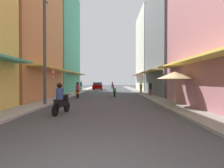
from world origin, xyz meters
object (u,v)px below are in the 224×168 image
pedestrian_far (80,86)px  vendor_umbrella (174,75)px  utility_pole (44,47)px  motorbike_orange (77,91)px  motorbike_maroon (112,86)px  parked_car (97,86)px  motorbike_green (114,92)px  pedestrian_midway (149,89)px  pedestrian_crossing (140,87)px  motorbike_black (60,100)px  street_sign_no_entry (52,80)px

pedestrian_far → vendor_umbrella: bearing=-66.5°
utility_pole → motorbike_orange: bearing=79.5°
motorbike_maroon → motorbike_orange: bearing=-99.8°
vendor_umbrella → parked_car: bearing=105.6°
motorbike_green → utility_pole: bearing=-123.0°
motorbike_maroon → pedestrian_midway: (4.10, -18.11, 0.14)m
pedestrian_crossing → utility_pole: bearing=-125.5°
pedestrian_far → pedestrian_midway: 16.16m
motorbike_maroon → motorbike_black: same height
motorbike_green → motorbike_black: bearing=-105.1°
motorbike_maroon → parked_car: (-2.84, -3.31, 0.04)m
motorbike_black → motorbike_green: 10.83m
motorbike_black → parked_car: bearing=90.3°
pedestrian_midway → vendor_umbrella: vendor_umbrella is taller
motorbike_green → pedestrian_midway: 4.07m
motorbike_maroon → motorbike_orange: (-3.52, -20.32, 0.00)m
motorbike_maroon → vendor_umbrella: 27.40m
pedestrian_far → motorbike_black: bearing=-82.9°
parked_car → street_sign_no_entry: size_ratio=1.56×
motorbike_maroon → utility_pole: size_ratio=0.23×
pedestrian_far → vendor_umbrella: (9.49, -21.85, 1.18)m
motorbike_black → pedestrian_far: bearing=97.1°
motorbike_orange → motorbike_black: (0.83, -9.07, 0.00)m
motorbike_green → street_sign_no_entry: bearing=-128.5°
utility_pole → street_sign_no_entry: utility_pole is taller
parked_car → utility_pole: (-1.79, -22.96, 3.20)m
parked_car → pedestrian_far: size_ratio=2.43×
vendor_umbrella → motorbike_green: bearing=114.2°
pedestrian_crossing → pedestrian_midway: 3.44m
pedestrian_far → street_sign_no_entry: street_sign_no_entry is taller
motorbike_black → pedestrian_far: pedestrian_far is taller
motorbike_orange → vendor_umbrella: bearing=-42.8°
pedestrian_crossing → vendor_umbrella: (0.21, -12.40, 1.11)m
pedestrian_far → pedestrian_crossing: (9.29, -9.45, 0.07)m
motorbike_maroon → motorbike_orange: size_ratio=0.98×
motorbike_maroon → parked_car: bearing=-130.7°
motorbike_maroon → pedestrian_midway: pedestrian_midway is taller
vendor_umbrella → pedestrian_crossing: bearing=91.0°
motorbike_orange → motorbike_green: motorbike_orange is taller
motorbike_black → pedestrian_midway: pedestrian_midway is taller
motorbike_maroon → pedestrian_far: size_ratio=1.05×
pedestrian_midway → motorbike_maroon: bearing=102.8°
utility_pole → street_sign_no_entry: bearing=86.1°
street_sign_no_entry → motorbike_orange: bearing=77.4°
motorbike_orange → pedestrian_far: 15.22m
pedestrian_far → pedestrian_midway: (9.79, -12.86, -0.01)m
pedestrian_far → street_sign_no_entry: size_ratio=0.64×
motorbike_orange → vendor_umbrella: vendor_umbrella is taller
motorbike_black → pedestrian_midway: 13.17m
parked_car → street_sign_no_entry: bearing=-94.5°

